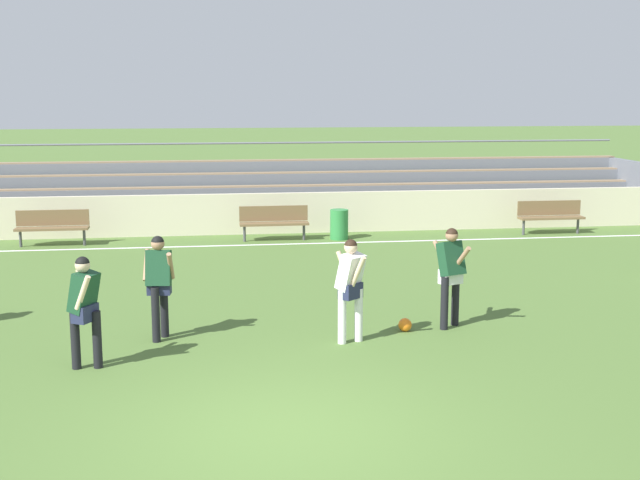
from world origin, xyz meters
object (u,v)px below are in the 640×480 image
Objects in this scene: bleacher_stand at (264,189)px; player_white_pressing_high at (351,282)px; soccer_ball at (405,325)px; player_dark_dropping_back at (451,269)px; bench_near_bin at (274,220)px; bench_far_left at (52,224)px; bench_near_wall_gap at (550,214)px; player_dark_deep_cover at (159,278)px; player_dark_trailing_run at (84,303)px; trash_bin at (339,224)px.

bleacher_stand is 14.38× the size of player_white_pressing_high.
bleacher_stand is 106.89× the size of soccer_ball.
player_dark_dropping_back is 1.02× the size of player_white_pressing_high.
bench_far_left is (-5.62, 0.00, 0.00)m from bench_near_bin.
bench_near_wall_gap is 13.33m from player_dark_deep_cover.
player_dark_dropping_back is at bearing 13.16° from player_dark_trailing_run.
soccer_ball is (1.41, -8.75, -0.44)m from bench_near_bin.
bleacher_stand reaches higher than bench_near_bin.
bleacher_stand reaches higher than player_dark_trailing_run.
bleacher_stand reaches higher than player_dark_deep_cover.
player_dark_trailing_run is at bearing -169.56° from player_white_pressing_high.
player_dark_trailing_run is (-5.22, -9.88, 0.56)m from trash_bin.
bench_near_bin is 8.18× the size of soccer_ball.
bench_far_left is 10.17m from player_dark_trailing_run.
player_white_pressing_high is (0.42, -12.78, 0.03)m from bleacher_stand.
player_dark_deep_cover is 1.61m from player_dark_trailing_run.
soccer_ball is (4.90, 1.19, -0.85)m from player_dark_trailing_run.
player_dark_deep_cover is (-10.12, -8.66, 0.44)m from bench_near_wall_gap.
trash_bin is 9.61m from player_dark_deep_cover.
player_dark_trailing_run is at bearing -117.82° from trash_bin.
bench_near_wall_gap is 1.11× the size of player_dark_trailing_run.
player_white_pressing_high is at bearing -161.07° from player_dark_dropping_back.
player_dark_deep_cover is at bearing -116.31° from trash_bin.
bench_far_left is at bearing -147.65° from bleacher_stand.
bench_far_left is at bearing 132.23° from player_dark_dropping_back.
bench_near_wall_gap is at bearing 54.74° from soccer_ball.
bench_far_left is at bearing 123.19° from player_white_pressing_high.
bench_near_wall_gap and bench_far_left have the same top height.
bench_near_bin is at bearing 99.13° from soccer_ball.
player_dark_dropping_back is 4.73m from player_dark_deep_cover.
bench_far_left is at bearing 109.64° from player_dark_deep_cover.
player_dark_deep_cover reaches higher than bench_far_left.
player_dark_trailing_run is (-0.97, -1.29, -0.03)m from player_dark_deep_cover.
bench_near_bin reaches higher than trash_bin.
player_dark_dropping_back is (2.20, -12.17, 0.05)m from bleacher_stand.
bench_far_left is 2.28× the size of trash_bin.
bench_far_left is (-5.62, -3.56, -0.40)m from bleacher_stand.
bench_near_wall_gap is 10.17m from player_dark_dropping_back.
bench_far_left is 11.03m from player_white_pressing_high.
bleacher_stand is 12.42m from soccer_ball.
bench_far_left is 7.34m from trash_bin.
bleacher_stand is at bearing 96.52° from soccer_ball.
player_white_pressing_high is 7.43× the size of soccer_ball.
player_white_pressing_high reaches higher than player_dark_trailing_run.
player_dark_dropping_back reaches higher than player_dark_trailing_run.
bench_far_left reaches higher than trash_bin.
player_dark_deep_cover is 7.55× the size of soccer_ball.
player_dark_trailing_run is (2.12, -9.94, 0.41)m from bench_far_left.
bench_near_wall_gap is 13.21m from bench_far_left.
bench_far_left is 1.08× the size of player_dark_deep_cover.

